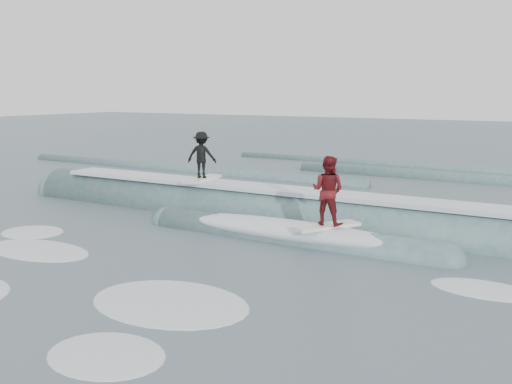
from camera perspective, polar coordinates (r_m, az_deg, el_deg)
The scene contains 6 objects.
ground at distance 14.75m, azimuth -9.92°, elevation -7.15°, with size 160.00×160.00×0.00m, color #3D5159.
breaking_wave at distance 19.12m, azimuth 1.72°, elevation -2.89°, with size 22.60×3.83×2.11m.
surfer_black at distance 20.73m, azimuth -5.45°, elevation 3.51°, with size 1.21×2.04×1.77m.
surfer_red at distance 16.02m, azimuth 7.19°, elevation -0.11°, with size 1.52×1.99×2.04m.
whitewater at distance 13.88m, azimuth -14.36°, elevation -8.43°, with size 15.35×8.09×0.10m.
far_swells at distance 30.30m, azimuth 11.20°, elevation 1.64°, with size 38.80×8.65×0.80m.
Camera 1 is at (9.17, -10.72, 4.32)m, focal length 40.00 mm.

